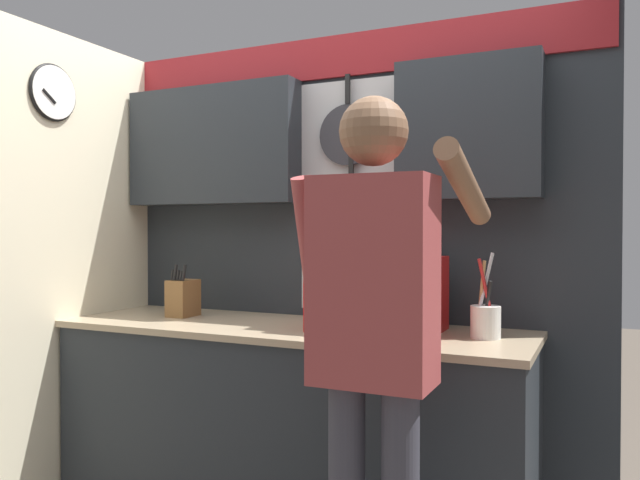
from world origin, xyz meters
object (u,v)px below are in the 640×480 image
(knife_block, at_px, (183,297))
(utensil_crock, at_px, (485,319))
(microwave, at_px, (377,293))
(person, at_px, (375,322))

(knife_block, relative_size, utensil_crock, 0.76)
(microwave, distance_m, knife_block, 1.03)
(knife_block, xyz_separation_m, utensil_crock, (1.48, 0.00, -0.02))
(knife_block, relative_size, person, 0.15)
(microwave, bearing_deg, utensil_crock, 0.25)
(microwave, height_order, person, person)
(utensil_crock, distance_m, person, 0.70)
(utensil_crock, bearing_deg, microwave, -179.75)
(microwave, xyz_separation_m, person, (0.22, -0.66, -0.02))
(microwave, distance_m, person, 0.70)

